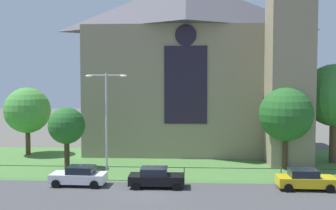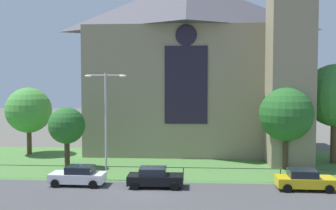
{
  "view_description": "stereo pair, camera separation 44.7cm",
  "coord_description": "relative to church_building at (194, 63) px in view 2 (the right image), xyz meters",
  "views": [
    {
      "loc": [
        3.12,
        -28.88,
        7.93
      ],
      "look_at": [
        1.08,
        8.0,
        5.84
      ],
      "focal_mm": 42.11,
      "sensor_mm": 36.0,
      "label": 1
    },
    {
      "loc": [
        3.57,
        -28.85,
        7.93
      ],
      "look_at": [
        1.08,
        8.0,
        5.84
      ],
      "focal_mm": 42.11,
      "sensor_mm": 36.0,
      "label": 2
    }
  ],
  "objects": [
    {
      "name": "parked_car_white",
      "position": [
        -8.85,
        -16.44,
        -9.53
      ],
      "size": [
        4.25,
        2.12,
        1.51
      ],
      "rotation": [
        0.0,
        0.0,
        3.11
      ],
      "color": "silver",
      "rests_on": "ground"
    },
    {
      "name": "tree_right_near",
      "position": [
        8.45,
        -9.55,
        -5.24
      ],
      "size": [
        4.9,
        4.9,
        7.5
      ],
      "color": "#423021",
      "rests_on": "ground"
    },
    {
      "name": "parked_car_yellow",
      "position": [
        8.25,
        -16.62,
        -9.53
      ],
      "size": [
        4.23,
        2.07,
        1.51
      ],
      "rotation": [
        0.0,
        0.0,
        -0.02
      ],
      "color": "gold",
      "rests_on": "ground"
    },
    {
      "name": "iron_railing",
      "position": [
        -0.77,
        -14.64,
        -9.3
      ],
      "size": [
        30.88,
        0.07,
        1.13
      ],
      "color": "black",
      "rests_on": "ground"
    },
    {
      "name": "grass_verge",
      "position": [
        -3.46,
        -9.14,
        -10.27
      ],
      "size": [
        120.0,
        20.0,
        0.01
      ],
      "primitive_type": "cube",
      "color": "#477538",
      "rests_on": "ground"
    },
    {
      "name": "parked_car_black",
      "position": [
        -2.87,
        -16.64,
        -9.53
      ],
      "size": [
        4.23,
        2.07,
        1.51
      ],
      "rotation": [
        0.0,
        0.0,
        0.01
      ],
      "color": "black",
      "rests_on": "ground"
    },
    {
      "name": "church_building",
      "position": [
        0.0,
        0.0,
        0.0
      ],
      "size": [
        23.2,
        16.2,
        26.0
      ],
      "color": "gray",
      "rests_on": "ground"
    },
    {
      "name": "tree_left_near",
      "position": [
        -11.6,
        -10.75,
        -6.3
      ],
      "size": [
        3.37,
        3.37,
        5.7
      ],
      "color": "#423021",
      "rests_on": "ground"
    },
    {
      "name": "road_asphalt",
      "position": [
        -3.46,
        -19.14,
        -10.27
      ],
      "size": [
        120.0,
        8.0,
        0.01
      ],
      "primitive_type": "cube",
      "color": "#424244",
      "rests_on": "ground"
    },
    {
      "name": "ground",
      "position": [
        -3.46,
        -7.14,
        -10.27
      ],
      "size": [
        160.0,
        160.0,
        0.0
      ],
      "primitive_type": "plane",
      "color": "#56544C"
    },
    {
      "name": "tree_left_far",
      "position": [
        -18.16,
        -3.84,
        -5.39
      ],
      "size": [
        5.0,
        5.0,
        7.41
      ],
      "color": "#4C3823",
      "rests_on": "ground"
    },
    {
      "name": "tree_right_far",
      "position": [
        13.99,
        -6.28,
        -3.63
      ],
      "size": [
        6.19,
        6.19,
        9.79
      ],
      "color": "brown",
      "rests_on": "ground"
    },
    {
      "name": "streetlamp_near",
      "position": [
        -7.05,
        -14.74,
        -4.77
      ],
      "size": [
        3.37,
        0.26,
        8.73
      ],
      "color": "#B2B2B7",
      "rests_on": "ground"
    }
  ]
}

